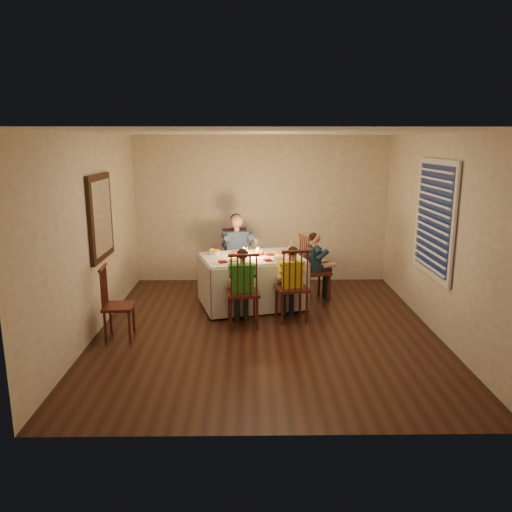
{
  "coord_description": "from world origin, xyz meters",
  "views": [
    {
      "loc": [
        -0.22,
        -6.36,
        2.49
      ],
      "look_at": [
        -0.13,
        0.15,
        0.99
      ],
      "focal_mm": 35.0,
      "sensor_mm": 36.0,
      "label": 1
    }
  ],
  "objects_px": {
    "child_teal": "(314,300)",
    "child_green": "(243,325)",
    "chair_end": "(314,300)",
    "chair_extra": "(121,337)",
    "chair_adult": "(237,291)",
    "chair_near_left": "(243,325)",
    "child_yellow": "(291,320)",
    "serving_bowl": "(214,252)",
    "adult": "(237,291)",
    "dining_table": "(251,271)",
    "chair_near_right": "(291,320)"
  },
  "relations": [
    {
      "from": "adult",
      "to": "child_yellow",
      "type": "height_order",
      "value": "adult"
    },
    {
      "from": "chair_near_right",
      "to": "child_green",
      "type": "distance_m",
      "value": 0.72
    },
    {
      "from": "chair_end",
      "to": "child_green",
      "type": "distance_m",
      "value": 1.59
    },
    {
      "from": "chair_adult",
      "to": "adult",
      "type": "distance_m",
      "value": 0.0
    },
    {
      "from": "child_teal",
      "to": "chair_extra",
      "type": "bearing_deg",
      "value": 102.21
    },
    {
      "from": "chair_near_left",
      "to": "chair_end",
      "type": "height_order",
      "value": "same"
    },
    {
      "from": "chair_near_left",
      "to": "child_green",
      "type": "xyz_separation_m",
      "value": [
        0.0,
        0.0,
        0.0
      ]
    },
    {
      "from": "child_yellow",
      "to": "serving_bowl",
      "type": "distance_m",
      "value": 1.63
    },
    {
      "from": "child_green",
      "to": "serving_bowl",
      "type": "relative_size",
      "value": 5.48
    },
    {
      "from": "child_teal",
      "to": "dining_table",
      "type": "bearing_deg",
      "value": 86.43
    },
    {
      "from": "chair_near_left",
      "to": "chair_near_right",
      "type": "xyz_separation_m",
      "value": [
        0.69,
        0.22,
        0.0
      ]
    },
    {
      "from": "chair_adult",
      "to": "serving_bowl",
      "type": "distance_m",
      "value": 1.06
    },
    {
      "from": "chair_near_left",
      "to": "child_green",
      "type": "height_order",
      "value": "child_green"
    },
    {
      "from": "adult",
      "to": "child_green",
      "type": "bearing_deg",
      "value": -100.52
    },
    {
      "from": "chair_extra",
      "to": "adult",
      "type": "bearing_deg",
      "value": -38.87
    },
    {
      "from": "chair_near_left",
      "to": "serving_bowl",
      "type": "distance_m",
      "value": 1.41
    },
    {
      "from": "adult",
      "to": "chair_near_left",
      "type": "bearing_deg",
      "value": -100.52
    },
    {
      "from": "chair_adult",
      "to": "chair_end",
      "type": "height_order",
      "value": "same"
    },
    {
      "from": "adult",
      "to": "child_yellow",
      "type": "bearing_deg",
      "value": -75.18
    },
    {
      "from": "adult",
      "to": "child_teal",
      "type": "relative_size",
      "value": 1.2
    },
    {
      "from": "chair_near_right",
      "to": "child_yellow",
      "type": "bearing_deg",
      "value": 180.0
    },
    {
      "from": "dining_table",
      "to": "chair_near_right",
      "type": "xyz_separation_m",
      "value": [
        0.56,
        -0.65,
        -0.56
      ]
    },
    {
      "from": "chair_end",
      "to": "child_green",
      "type": "relative_size",
      "value": 0.97
    },
    {
      "from": "chair_end",
      "to": "chair_adult",
      "type": "bearing_deg",
      "value": 49.81
    },
    {
      "from": "child_yellow",
      "to": "child_green",
      "type": "bearing_deg",
      "value": 7.45
    },
    {
      "from": "chair_end",
      "to": "child_yellow",
      "type": "bearing_deg",
      "value": 136.63
    },
    {
      "from": "adult",
      "to": "serving_bowl",
      "type": "bearing_deg",
      "value": -134.82
    },
    {
      "from": "chair_extra",
      "to": "child_teal",
      "type": "bearing_deg",
      "value": -63.9
    },
    {
      "from": "chair_end",
      "to": "adult",
      "type": "xyz_separation_m",
      "value": [
        -1.24,
        0.53,
        0.0
      ]
    },
    {
      "from": "chair_near_right",
      "to": "chair_end",
      "type": "relative_size",
      "value": 1.0
    },
    {
      "from": "child_green",
      "to": "child_yellow",
      "type": "bearing_deg",
      "value": -168.11
    },
    {
      "from": "dining_table",
      "to": "child_green",
      "type": "xyz_separation_m",
      "value": [
        -0.12,
        -0.88,
        -0.56
      ]
    },
    {
      "from": "chair_extra",
      "to": "adult",
      "type": "xyz_separation_m",
      "value": [
        1.47,
        2.06,
        0.0
      ]
    },
    {
      "from": "child_teal",
      "to": "child_green",
      "type": "bearing_deg",
      "value": 117.6
    },
    {
      "from": "serving_bowl",
      "to": "adult",
      "type": "bearing_deg",
      "value": 59.76
    },
    {
      "from": "chair_adult",
      "to": "chair_near_right",
      "type": "height_order",
      "value": "same"
    },
    {
      "from": "chair_end",
      "to": "child_yellow",
      "type": "height_order",
      "value": "child_yellow"
    },
    {
      "from": "dining_table",
      "to": "child_green",
      "type": "distance_m",
      "value": 1.05
    },
    {
      "from": "chair_end",
      "to": "child_yellow",
      "type": "relative_size",
      "value": 0.99
    },
    {
      "from": "child_yellow",
      "to": "child_teal",
      "type": "height_order",
      "value": "child_teal"
    },
    {
      "from": "chair_extra",
      "to": "child_green",
      "type": "distance_m",
      "value": 1.64
    },
    {
      "from": "chair_near_right",
      "to": "adult",
      "type": "xyz_separation_m",
      "value": [
        -0.8,
        1.43,
        0.0
      ]
    },
    {
      "from": "adult",
      "to": "dining_table",
      "type": "bearing_deg",
      "value": -87.32
    },
    {
      "from": "child_yellow",
      "to": "serving_bowl",
      "type": "height_order",
      "value": "serving_bowl"
    },
    {
      "from": "chair_extra",
      "to": "chair_end",
      "type": "bearing_deg",
      "value": -63.9
    },
    {
      "from": "chair_adult",
      "to": "child_green",
      "type": "xyz_separation_m",
      "value": [
        0.12,
        -1.65,
        0.0
      ]
    },
    {
      "from": "dining_table",
      "to": "chair_near_left",
      "type": "bearing_deg",
      "value": -113.42
    },
    {
      "from": "child_yellow",
      "to": "child_teal",
      "type": "xyz_separation_m",
      "value": [
        0.44,
        0.9,
        0.0
      ]
    },
    {
      "from": "chair_adult",
      "to": "adult",
      "type": "bearing_deg",
      "value": 0.0
    },
    {
      "from": "chair_end",
      "to": "child_green",
      "type": "height_order",
      "value": "child_green"
    }
  ]
}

